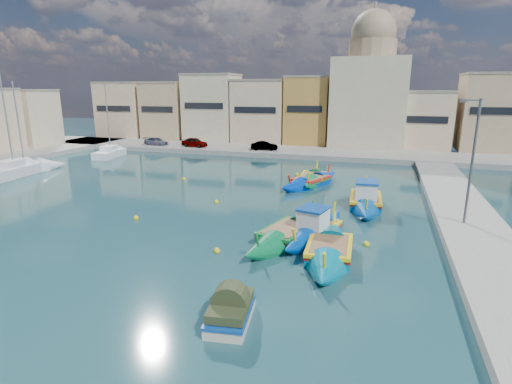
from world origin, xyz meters
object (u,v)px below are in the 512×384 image
at_px(luzzu_green, 313,179).
at_px(tender_near, 231,312).
at_px(luzzu_blue_south, 287,235).
at_px(yacht_midnorth, 37,167).
at_px(quay_street_lamp, 471,161).
at_px(church_block, 370,90).
at_px(luzzu_turquoise_cabin, 365,201).
at_px(luzzu_blue_cabin, 315,231).
at_px(luzzu_cyan_south, 329,252).
at_px(yacht_north, 115,152).
at_px(luzzu_cyan_mid, 310,182).
at_px(yacht_mid, 25,169).

bearing_deg(luzzu_green, tender_near, -87.45).
xyz_separation_m(luzzu_blue_south, yacht_midnorth, (-30.35, 11.57, 0.12)).
bearing_deg(quay_street_lamp, church_block, 102.35).
bearing_deg(luzzu_turquoise_cabin, tender_near, -103.10).
bearing_deg(luzzu_blue_cabin, luzzu_cyan_south, -66.48).
distance_m(luzzu_blue_south, yacht_north, 36.67).
distance_m(quay_street_lamp, yacht_north, 42.87).
distance_m(quay_street_lamp, luzzu_green, 15.70).
distance_m(quay_street_lamp, luzzu_turquoise_cabin, 8.07).
bearing_deg(church_block, luzzu_blue_south, -93.75).
bearing_deg(luzzu_turquoise_cabin, luzzu_blue_cabin, -108.22).
distance_m(luzzu_cyan_mid, yacht_midnorth, 29.30).
height_order(luzzu_cyan_south, yacht_north, yacht_north).
bearing_deg(yacht_mid, church_block, 41.01).
distance_m(luzzu_blue_south, luzzu_cyan_south, 3.22).
bearing_deg(yacht_north, luzzu_blue_south, -38.47).
bearing_deg(luzzu_turquoise_cabin, luzzu_blue_south, -115.22).
distance_m(luzzu_turquoise_cabin, yacht_north, 35.71).
distance_m(church_block, luzzu_blue_south, 39.72).
xyz_separation_m(luzzu_blue_cabin, luzzu_blue_south, (-1.49, -0.88, -0.08)).
distance_m(luzzu_cyan_south, yacht_north, 39.88).
bearing_deg(luzzu_blue_cabin, luzzu_turquoise_cabin, 71.78).
bearing_deg(luzzu_blue_south, tender_near, -90.45).
relative_size(church_block, luzzu_blue_cabin, 2.24).
height_order(luzzu_blue_cabin, yacht_midnorth, yacht_midnorth).
xyz_separation_m(luzzu_blue_south, yacht_mid, (-30.40, 10.15, 0.16)).
xyz_separation_m(luzzu_blue_south, tender_near, (-0.07, -8.95, 0.14)).
height_order(quay_street_lamp, yacht_north, yacht_north).
bearing_deg(church_block, luzzu_cyan_mid, -98.38).
bearing_deg(yacht_north, quay_street_lamp, -24.97).
height_order(quay_street_lamp, luzzu_blue_south, quay_street_lamp).
distance_m(church_block, tender_near, 48.48).
relative_size(church_block, luzzu_turquoise_cabin, 1.92).
bearing_deg(quay_street_lamp, luzzu_blue_cabin, -155.27).
xyz_separation_m(yacht_north, yacht_mid, (-1.69, -12.67, 0.04)).
bearing_deg(luzzu_blue_south, luzzu_cyan_south, -34.23).
bearing_deg(luzzu_blue_south, luzzu_cyan_mid, 94.71).
bearing_deg(luzzu_turquoise_cabin, yacht_mid, 177.19).
bearing_deg(tender_near, yacht_midnorth, 145.87).
distance_m(quay_street_lamp, tender_near, 17.48).
xyz_separation_m(luzzu_cyan_south, tender_near, (-2.73, -7.14, 0.13)).
xyz_separation_m(church_block, quay_street_lamp, (7.44, -34.00, -4.07)).
xyz_separation_m(quay_street_lamp, yacht_north, (-38.70, 18.02, -3.94)).
bearing_deg(luzzu_green, quay_street_lamp, -42.79).
relative_size(quay_street_lamp, yacht_mid, 0.72).
xyz_separation_m(luzzu_cyan_south, yacht_mid, (-33.06, 11.96, 0.15)).
bearing_deg(yacht_midnorth, luzzu_green, 6.88).
height_order(luzzu_turquoise_cabin, luzzu_cyan_mid, luzzu_turquoise_cabin).
bearing_deg(luzzu_cyan_south, luzzu_turquoise_cabin, 82.67).
bearing_deg(luzzu_blue_cabin, yacht_north, 144.01).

